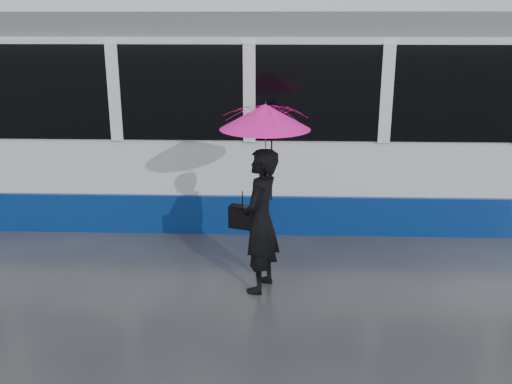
{
  "coord_description": "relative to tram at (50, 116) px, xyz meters",
  "views": [
    {
      "loc": [
        1.03,
        -7.13,
        3.3
      ],
      "look_at": [
        0.76,
        -0.06,
        1.1
      ],
      "focal_mm": 40.0,
      "sensor_mm": 36.0,
      "label": 1
    }
  ],
  "objects": [
    {
      "name": "rails",
      "position": [
        2.88,
        -0.0,
        -1.63
      ],
      "size": [
        34.0,
        1.51,
        0.02
      ],
      "color": "#3F3D38",
      "rests_on": "ground"
    },
    {
      "name": "ground",
      "position": [
        2.88,
        -2.5,
        -1.64
      ],
      "size": [
        90.0,
        90.0,
        0.0
      ],
      "primitive_type": "plane",
      "color": "#28282C",
      "rests_on": "ground"
    },
    {
      "name": "handbag",
      "position": [
        3.5,
        -3.1,
        -0.69
      ],
      "size": [
        0.35,
        0.23,
        0.46
      ],
      "rotation": [
        0.0,
        0.0,
        -0.31
      ],
      "color": "black",
      "rests_on": "ground"
    },
    {
      "name": "umbrella",
      "position": [
        3.77,
        -3.12,
        0.34
      ],
      "size": [
        1.33,
        1.33,
        1.22
      ],
      "rotation": [
        0.0,
        0.0,
        -0.31
      ],
      "color": "#F6149C",
      "rests_on": "ground"
    },
    {
      "name": "tram",
      "position": [
        0.0,
        0.0,
        0.0
      ],
      "size": [
        26.0,
        2.56,
        3.35
      ],
      "color": "white",
      "rests_on": "ground"
    },
    {
      "name": "woman",
      "position": [
        3.72,
        -3.12,
        -0.74
      ],
      "size": [
        0.61,
        0.76,
        1.8
      ],
      "primitive_type": "imported",
      "rotation": [
        0.0,
        0.0,
        -1.88
      ],
      "color": "black",
      "rests_on": "ground"
    }
  ]
}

